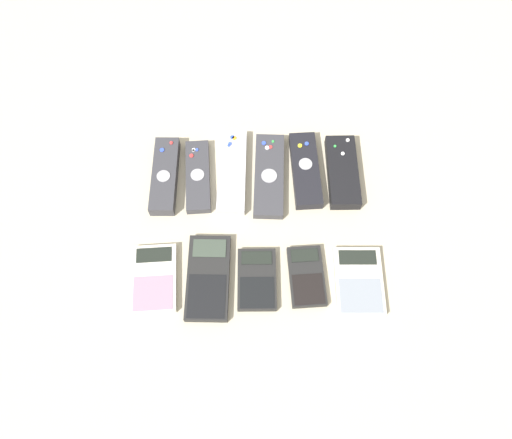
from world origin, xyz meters
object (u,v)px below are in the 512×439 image
object	(u,v)px
remote_2	(232,172)
calculator_0	(154,278)
calculator_1	(208,278)
remote_3	(269,175)
remote_0	(165,176)
remote_5	(342,172)
calculator_4	(359,281)
calculator_2	(259,279)
remote_1	(198,176)
remote_4	(305,170)
calculator_3	(307,276)

from	to	relation	value
remote_2	calculator_0	xyz separation A→B (m)	(-0.14, -0.22, -0.00)
calculator_0	calculator_1	world-z (taller)	calculator_1
remote_3	calculator_1	distance (m)	0.24
remote_0	remote_5	world-z (taller)	remote_0
remote_3	calculator_4	xyz separation A→B (m)	(0.16, -0.22, -0.00)
calculator_4	calculator_2	bearing A→B (deg)	178.91
remote_1	remote_5	size ratio (longest dim) A/B	1.02
remote_4	calculator_0	xyz separation A→B (m)	(-0.29, -0.22, -0.00)
remote_2	calculator_3	world-z (taller)	remote_2
remote_1	remote_5	xyz separation A→B (m)	(0.29, 0.00, 0.00)
calculator_2	calculator_1	bearing A→B (deg)	177.78
remote_1	calculator_4	world-z (taller)	remote_1
remote_5	calculator_3	world-z (taller)	remote_5
remote_3	remote_5	distance (m)	0.15
remote_0	calculator_1	size ratio (longest dim) A/B	1.02
remote_0	calculator_3	xyz separation A→B (m)	(0.27, -0.21, -0.01)
calculator_2	calculator_4	distance (m)	0.18
calculator_1	calculator_2	size ratio (longest dim) A/B	1.40
remote_2	remote_3	xyz separation A→B (m)	(0.07, -0.01, -0.00)
remote_1	remote_4	size ratio (longest dim) A/B	0.95
remote_4	calculator_2	distance (m)	0.24
calculator_0	calculator_1	xyz separation A→B (m)	(0.10, -0.00, 0.00)
remote_0	calculator_4	distance (m)	0.42
calculator_2	remote_5	bearing A→B (deg)	52.77
remote_3	calculator_2	xyz separation A→B (m)	(-0.02, -0.21, -0.00)
remote_1	calculator_3	size ratio (longest dim) A/B	1.37
remote_1	calculator_2	distance (m)	0.24
remote_1	remote_4	xyz separation A→B (m)	(0.21, 0.01, 0.00)
remote_5	calculator_2	bearing A→B (deg)	-127.69
remote_2	calculator_2	distance (m)	0.23
remote_2	remote_3	bearing A→B (deg)	-5.10
remote_3	calculator_2	distance (m)	0.22
remote_4	remote_1	bearing A→B (deg)	-179.77
remote_5	calculator_4	xyz separation A→B (m)	(0.01, -0.22, -0.00)
remote_1	calculator_0	world-z (taller)	remote_1
remote_2	remote_5	distance (m)	0.22
remote_0	calculator_1	bearing A→B (deg)	-65.60
remote_5	remote_0	bearing A→B (deg)	-179.31
remote_3	remote_4	world-z (taller)	remote_4
remote_3	calculator_1	bearing A→B (deg)	-116.10
remote_0	remote_2	distance (m)	0.13
calculator_0	calculator_4	size ratio (longest dim) A/B	1.03
remote_1	remote_3	distance (m)	0.14
remote_2	calculator_0	world-z (taller)	remote_2
remote_0	remote_2	xyz separation A→B (m)	(0.13, 0.01, -0.00)
remote_5	calculator_1	size ratio (longest dim) A/B	0.97
remote_1	remote_2	size ratio (longest dim) A/B	0.86
remote_2	remote_4	size ratio (longest dim) A/B	1.10
remote_4	calculator_3	xyz separation A→B (m)	(-0.01, -0.22, -0.00)
remote_0	calculator_1	distance (m)	0.23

